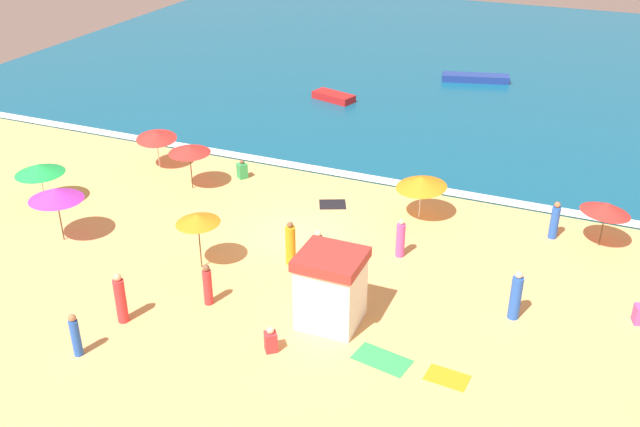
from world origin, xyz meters
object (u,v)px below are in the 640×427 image
(lifeguard_cabana, at_px, (331,288))
(beachgoer_7, at_px, (401,239))
(beachgoer_4, at_px, (75,335))
(beachgoer_8, at_px, (242,170))
(beach_umbrella_3, at_px, (56,194))
(small_boat_1, at_px, (334,97))
(beachgoer_10, at_px, (516,296))
(beach_umbrella_0, at_px, (39,169))
(beach_umbrella_4, at_px, (189,149))
(beachgoer_3, at_px, (208,285))
(beachgoer_2, at_px, (555,221))
(beachgoer_6, at_px, (271,340))
(beachgoer_5, at_px, (318,250))
(beach_umbrella_2, at_px, (421,182))
(small_boat_0, at_px, (475,78))
(beach_umbrella_6, at_px, (198,219))
(beachgoer_1, at_px, (290,244))
(beach_umbrella_5, at_px, (156,135))
(beach_umbrella_1, at_px, (606,208))
(beachgoer_9, at_px, (121,299))

(lifeguard_cabana, bearing_deg, beachgoer_7, 80.09)
(beachgoer_4, distance_m, beachgoer_8, 13.95)
(beach_umbrella_3, height_order, small_boat_1, beach_umbrella_3)
(lifeguard_cabana, distance_m, beachgoer_10, 6.26)
(beach_umbrella_0, height_order, small_boat_1, beach_umbrella_0)
(beach_umbrella_4, relative_size, beachgoer_3, 1.62)
(beachgoer_3, distance_m, small_boat_1, 22.31)
(beachgoer_2, height_order, beachgoer_6, beachgoer_2)
(beachgoer_5, bearing_deg, beach_umbrella_3, -168.47)
(beach_umbrella_2, bearing_deg, small_boat_0, 95.28)
(beach_umbrella_6, xyz_separation_m, small_boat_1, (-2.55, 19.92, -1.75))
(beachgoer_1, bearing_deg, beach_umbrella_5, 149.70)
(lifeguard_cabana, bearing_deg, beachgoer_6, -117.82)
(beachgoer_8, height_order, small_boat_1, beachgoer_8)
(beachgoer_2, height_order, beachgoer_8, beachgoer_2)
(beachgoer_7, bearing_deg, beachgoer_2, 35.54)
(beachgoer_3, bearing_deg, beach_umbrella_1, 37.84)
(beachgoer_7, bearing_deg, beachgoer_4, -127.76)
(beach_umbrella_3, relative_size, beachgoer_8, 3.16)
(beachgoer_8, bearing_deg, beachgoer_6, -57.89)
(beach_umbrella_5, bearing_deg, beachgoer_6, -43.33)
(small_boat_0, height_order, small_boat_1, small_boat_0)
(beachgoer_2, bearing_deg, small_boat_1, 139.68)
(beachgoer_3, distance_m, beachgoer_9, 2.95)
(lifeguard_cabana, distance_m, beachgoer_6, 2.66)
(beach_umbrella_0, relative_size, small_boat_1, 1.06)
(beachgoer_1, bearing_deg, beach_umbrella_2, 57.30)
(beach_umbrella_4, height_order, beachgoer_9, beach_umbrella_4)
(beach_umbrella_3, height_order, beachgoer_1, beach_umbrella_3)
(beach_umbrella_5, distance_m, beachgoer_8, 4.62)
(beachgoer_5, bearing_deg, beach_umbrella_4, 153.02)
(beach_umbrella_2, relative_size, beach_umbrella_4, 1.20)
(beachgoer_3, bearing_deg, beachgoer_2, 42.09)
(beach_umbrella_2, relative_size, beachgoer_1, 1.71)
(beachgoer_7, distance_m, beachgoer_8, 10.02)
(beachgoer_9, relative_size, small_boat_1, 0.66)
(beachgoer_8, bearing_deg, beach_umbrella_0, -139.42)
(beach_umbrella_5, relative_size, beachgoer_9, 1.46)
(beachgoer_3, height_order, beachgoer_9, beachgoer_9)
(beachgoer_9, bearing_deg, beach_umbrella_0, 145.20)
(beach_umbrella_0, xyz_separation_m, beachgoer_2, (21.30, 5.58, -0.93))
(small_boat_1, bearing_deg, beach_umbrella_4, -96.02)
(beach_umbrella_0, xyz_separation_m, beachgoer_8, (6.82, 5.84, -1.30))
(beach_umbrella_0, relative_size, beach_umbrella_3, 1.02)
(beachgoer_8, bearing_deg, beachgoer_4, -83.58)
(beach_umbrella_1, bearing_deg, beachgoer_3, -142.16)
(beach_umbrella_4, xyz_separation_m, beachgoer_10, (15.55, -4.61, -1.08))
(lifeguard_cabana, height_order, small_boat_0, lifeguard_cabana)
(beachgoer_2, bearing_deg, small_boat_0, 110.52)
(beachgoer_6, height_order, beachgoer_10, beachgoer_10)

